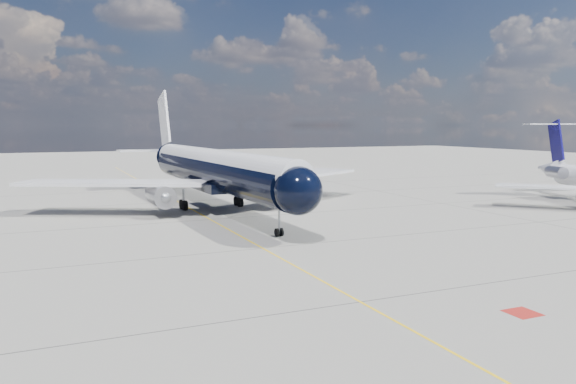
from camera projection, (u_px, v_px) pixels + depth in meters
name	position (u px, v px, depth m)	size (l,w,h in m)	color
ground	(198.00, 213.00, 62.89)	(320.00, 320.00, 0.00)	gray
taxiway_centerline	(210.00, 219.00, 58.35)	(0.16, 160.00, 0.01)	yellow
red_marking	(522.00, 313.00, 29.28)	(1.60, 1.60, 0.01)	maroon
main_airliner	(211.00, 169.00, 65.84)	(42.70, 51.94, 15.01)	black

